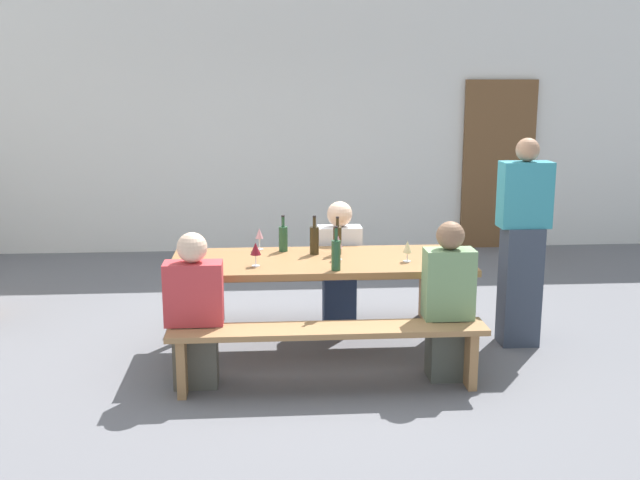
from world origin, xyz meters
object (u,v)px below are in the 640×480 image
at_px(wine_bottle_2, 314,240).
at_px(seated_guest_near_1, 448,304).
at_px(seated_guest_far_0, 339,267).
at_px(standing_host, 522,247).
at_px(wine_glass_4, 189,246).
at_px(bench_far, 314,282).
at_px(wine_glass_1, 259,234).
at_px(tasting_table, 320,268).
at_px(wine_glass_0, 256,249).
at_px(wine_glass_3, 338,243).
at_px(wine_bottle_1, 337,240).
at_px(wine_glass_2, 407,247).
at_px(wine_bottle_0, 283,238).
at_px(bench_near, 328,340).
at_px(seated_guest_near_0, 194,314).
at_px(wooden_door, 498,165).
at_px(wine_bottle_3, 336,254).

distance_m(wine_bottle_2, seated_guest_near_1, 1.22).
height_order(seated_guest_far_0, standing_host, standing_host).
bearing_deg(wine_bottle_2, wine_glass_4, -175.98).
height_order(bench_far, standing_host, standing_host).
relative_size(seated_guest_near_1, seated_guest_far_0, 1.04).
bearing_deg(wine_glass_1, tasting_table, -37.69).
bearing_deg(wine_glass_1, wine_glass_0, -92.57).
bearing_deg(wine_glass_3, wine_bottle_2, 129.71).
xyz_separation_m(tasting_table, seated_guest_near_1, (0.86, -0.60, -0.13)).
height_order(wine_bottle_1, standing_host, standing_host).
bearing_deg(wine_glass_2, wine_bottle_0, 155.48).
xyz_separation_m(bench_far, seated_guest_far_0, (0.21, -0.15, 0.17)).
relative_size(wine_bottle_1, wine_bottle_2, 0.98).
distance_m(wine_glass_0, seated_guest_far_0, 1.11).
xyz_separation_m(wine_glass_1, seated_guest_near_1, (1.33, -0.96, -0.33)).
distance_m(wine_glass_2, wine_glass_4, 1.68).
height_order(bench_near, wine_bottle_1, wine_bottle_1).
bearing_deg(wine_bottle_2, wine_bottle_1, -5.54).
distance_m(wine_glass_2, wine_glass_3, 0.53).
relative_size(seated_guest_near_1, standing_host, 0.69).
bearing_deg(wine_bottle_2, wine_glass_2, -23.54).
distance_m(seated_guest_near_0, seated_guest_far_0, 1.64).
bearing_deg(wine_bottle_1, wine_bottle_2, 174.46).
bearing_deg(wine_glass_4, wine_bottle_2, 4.02).
xyz_separation_m(wine_glass_1, wine_glass_2, (1.12, -0.49, -0.02)).
distance_m(bench_near, seated_guest_near_1, 0.90).
relative_size(bench_far, wine_glass_3, 11.51).
bearing_deg(wooden_door, seated_guest_near_1, -111.32).
distance_m(wine_bottle_0, wine_bottle_3, 0.74).
bearing_deg(wine_bottle_1, wine_glass_4, -177.47).
bearing_deg(wine_bottle_0, wine_glass_0, -114.15).
xyz_separation_m(wine_bottle_1, wine_glass_1, (-0.61, 0.21, 0.01)).
bearing_deg(bench_far, seated_guest_far_0, -35.48).
relative_size(wine_glass_1, wine_glass_2, 1.09).
xyz_separation_m(wine_bottle_2, seated_guest_far_0, (0.24, 0.43, -0.34)).
distance_m(tasting_table, wine_glass_4, 1.03).
xyz_separation_m(bench_near, wine_bottle_2, (-0.03, 0.92, 0.51)).
bearing_deg(bench_far, bench_near, -90.00).
bearing_deg(seated_guest_near_0, wooden_door, -39.14).
bearing_deg(wine_bottle_1, seated_guest_near_0, -144.91).
bearing_deg(wine_glass_3, seated_guest_near_0, -151.97).
height_order(wooden_door, wine_glass_1, wooden_door).
relative_size(wine_bottle_0, wine_glass_1, 1.65).
bearing_deg(wine_glass_4, wooden_door, 44.92).
distance_m(wine_bottle_0, wine_glass_3, 0.53).
relative_size(tasting_table, seated_guest_far_0, 2.08).
bearing_deg(wine_bottle_2, standing_host, -3.51).
distance_m(tasting_table, wine_bottle_2, 0.25).
relative_size(wine_bottle_3, wine_glass_1, 1.83).
bearing_deg(wine_bottle_0, wine_bottle_2, -27.19).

